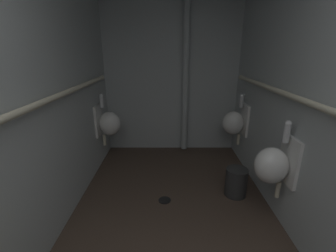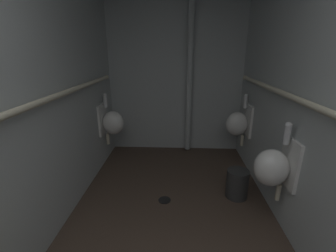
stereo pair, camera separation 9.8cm
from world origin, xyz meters
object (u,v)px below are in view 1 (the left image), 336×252
(urinal_left_mid, at_px, (109,123))
(urinal_right_far, at_px, (235,122))
(urinal_right_mid, at_px, (274,164))
(standpipe_back_wall, at_px, (186,73))
(floor_drain, at_px, (165,200))
(waste_bin, at_px, (236,182))

(urinal_left_mid, relative_size, urinal_right_far, 1.00)
(urinal_right_mid, xyz_separation_m, standpipe_back_wall, (-0.68, 1.71, 0.65))
(urinal_right_mid, height_order, floor_drain, urinal_right_mid)
(standpipe_back_wall, height_order, waste_bin, standpipe_back_wall)
(urinal_left_mid, height_order, standpipe_back_wall, standpipe_back_wall)
(urinal_right_far, xyz_separation_m, floor_drain, (-0.99, -0.93, -0.62))
(standpipe_back_wall, relative_size, floor_drain, 17.89)
(urinal_left_mid, relative_size, floor_drain, 5.39)
(urinal_right_mid, xyz_separation_m, waste_bin, (-0.17, 0.44, -0.46))
(waste_bin, bearing_deg, floor_drain, -172.17)
(urinal_right_far, bearing_deg, waste_bin, -101.60)
(standpipe_back_wall, xyz_separation_m, waste_bin, (0.52, -1.27, -1.11))
(urinal_right_mid, distance_m, urinal_right_far, 1.26)
(urinal_left_mid, xyz_separation_m, urinal_right_mid, (1.80, -1.24, 0.00))
(waste_bin, bearing_deg, urinal_left_mid, 154.05)
(urinal_right_far, xyz_separation_m, waste_bin, (-0.17, -0.82, -0.46))
(waste_bin, bearing_deg, standpipe_back_wall, 112.13)
(urinal_left_mid, xyz_separation_m, urinal_right_far, (1.80, 0.03, 0.00))
(urinal_left_mid, height_order, waste_bin, urinal_left_mid)
(urinal_right_far, bearing_deg, floor_drain, -136.63)
(standpipe_back_wall, bearing_deg, waste_bin, -67.87)
(urinal_right_far, height_order, floor_drain, urinal_right_far)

